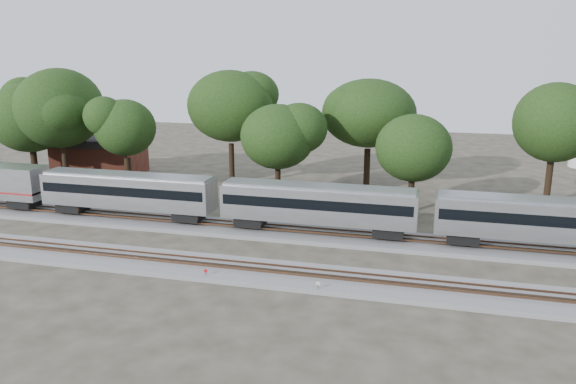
% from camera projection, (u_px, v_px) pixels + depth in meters
% --- Properties ---
extents(ground, '(160.00, 160.00, 0.00)m').
position_uv_depth(ground, '(220.00, 252.00, 48.52)').
color(ground, '#383328').
rests_on(ground, ground).
extents(track_far, '(160.00, 5.00, 0.73)m').
position_uv_depth(track_far, '(242.00, 229.00, 54.10)').
color(track_far, slate).
rests_on(track_far, ground).
extents(track_near, '(160.00, 5.00, 0.73)m').
position_uv_depth(track_near, '(201.00, 267.00, 44.72)').
color(track_near, slate).
rests_on(track_near, ground).
extents(train, '(132.48, 3.23, 4.76)m').
position_uv_depth(train, '(548.00, 219.00, 46.78)').
color(train, silver).
rests_on(train, ground).
extents(switch_stand_red, '(0.28, 0.05, 0.89)m').
position_uv_depth(switch_stand_red, '(206.00, 273.00, 42.48)').
color(switch_stand_red, '#512D19').
rests_on(switch_stand_red, ground).
extents(switch_stand_white, '(0.30, 0.06, 0.93)m').
position_uv_depth(switch_stand_white, '(318.00, 286.00, 40.11)').
color(switch_stand_white, '#512D19').
rests_on(switch_stand_white, ground).
extents(switch_lever, '(0.57, 0.44, 0.30)m').
position_uv_depth(switch_lever, '(293.00, 288.00, 40.86)').
color(switch_lever, '#512D19').
rests_on(switch_lever, ground).
extents(brick_building, '(12.10, 9.28, 5.36)m').
position_uv_depth(brick_building, '(100.00, 156.00, 77.55)').
color(brick_building, brown).
rests_on(brick_building, ground).
extents(tree_0, '(8.84, 8.84, 12.46)m').
position_uv_depth(tree_0, '(29.00, 118.00, 70.44)').
color(tree_0, black).
rests_on(tree_0, ground).
extents(tree_1, '(10.10, 10.10, 14.24)m').
position_uv_depth(tree_1, '(60.00, 108.00, 69.44)').
color(tree_1, black).
rests_on(tree_1, ground).
extents(tree_2, '(8.10, 8.10, 11.42)m').
position_uv_depth(tree_2, '(125.00, 128.00, 66.66)').
color(tree_2, black).
rests_on(tree_2, ground).
extents(tree_3, '(10.34, 10.34, 14.58)m').
position_uv_depth(tree_3, '(230.00, 106.00, 69.43)').
color(tree_3, black).
rests_on(tree_3, ground).
extents(tree_4, '(7.60, 7.60, 10.72)m').
position_uv_depth(tree_4, '(278.00, 137.00, 63.08)').
color(tree_4, black).
rests_on(tree_4, ground).
extents(tree_5, '(9.67, 9.67, 13.63)m').
position_uv_depth(tree_5, '(369.00, 113.00, 67.90)').
color(tree_5, black).
rests_on(tree_5, ground).
extents(tree_6, '(7.08, 7.08, 9.99)m').
position_uv_depth(tree_6, '(413.00, 148.00, 58.82)').
color(tree_6, black).
rests_on(tree_6, ground).
extents(tree_7, '(9.46, 9.46, 13.33)m').
position_uv_depth(tree_7, '(555.00, 123.00, 60.94)').
color(tree_7, black).
rests_on(tree_7, ground).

